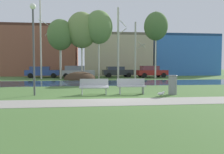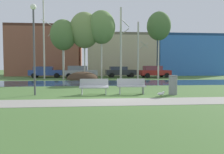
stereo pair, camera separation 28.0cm
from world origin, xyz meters
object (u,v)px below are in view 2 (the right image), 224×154
Objects in this scene: parked_van_nearest_blue at (46,72)px; parked_sedan_second_silver at (80,72)px; bench_right at (131,86)px; trash_bin at (173,85)px; parked_wagon_fourth_red at (154,71)px; parked_hatch_third_dark at (120,71)px; streetlamp at (34,34)px; bench_left at (94,86)px; seagull at (161,94)px.

parked_van_nearest_blue is 0.98× the size of parked_sedan_second_silver.
parked_sedan_second_silver reaches higher than bench_right.
parked_wagon_fourth_red is (3.90, 17.05, 0.26)m from trash_bin.
parked_hatch_third_dark is (1.64, 17.73, 0.31)m from bench_right.
parked_wagon_fourth_red is at bearing -2.94° from parked_van_nearest_blue.
streetlamp is 1.09× the size of parked_sedan_second_silver.
trash_bin is at bearing -5.16° from bench_left.
seagull is 0.10× the size of parked_sedan_second_silver.
parked_hatch_third_dark is (10.05, 0.32, -0.00)m from parked_van_nearest_blue.
bench_right is 3.75× the size of seagull.
bench_right is 0.38× the size of parked_hatch_third_dark.
parked_van_nearest_blue is 10.06m from parked_hatch_third_dark.
trash_bin is 0.24× the size of parked_sedan_second_silver.
bench_left is 0.38× the size of parked_hatch_third_dark.
parked_sedan_second_silver reaches higher than parked_van_nearest_blue.
streetlamp is at bearing 176.60° from trash_bin.
parked_wagon_fourth_red is (4.75, 17.59, 0.68)m from seagull.
bench_right is 2.31m from trash_bin.
trash_bin is 18.16m from parked_sedan_second_silver.
trash_bin reaches higher than seagull.
parked_sedan_second_silver is (4.54, -0.72, 0.03)m from parked_van_nearest_blue.
bench_right is at bearing -0.60° from streetlamp.
trash_bin is 20.77m from parked_van_nearest_blue.
streetlamp is at bearing -124.69° from parked_wagon_fourth_red.
seagull is (3.52, -0.93, -0.34)m from bench_left.
parked_wagon_fourth_red is (10.05, -0.03, -0.01)m from parked_sedan_second_silver.
parked_sedan_second_silver is 5.61m from parked_hatch_third_dark.
parked_sedan_second_silver is at bearing -9.02° from parked_van_nearest_blue.
bench_right is at bearing 0.00° from bench_left.
parked_sedan_second_silver is at bearing 103.09° from bench_right.
streetlamp reaches higher than bench_left.
seagull is at bearing -147.87° from trash_bin.
parked_sedan_second_silver is (-3.88, 16.69, 0.35)m from bench_right.
parked_hatch_third_dark is (-0.64, 18.12, 0.23)m from trash_bin.
parked_van_nearest_blue is 1.07× the size of parked_wagon_fourth_red.
parked_sedan_second_silver reaches higher than bench_left.
streetlamp is at bearing -94.94° from parked_sedan_second_silver.
parked_van_nearest_blue is at bearing -178.19° from parked_hatch_third_dark.
streetlamp is (-6.74, 0.98, 3.19)m from seagull.
streetlamp is 1.11× the size of parked_van_nearest_blue.
parked_hatch_third_dark is (5.52, 1.04, -0.04)m from parked_sedan_second_silver.
parked_hatch_third_dark is 4.66m from parked_wagon_fourth_red.
bench_right is at bearing 170.14° from trash_bin.
streetlamp reaches higher than trash_bin.
seagull is 20.82m from parked_van_nearest_blue.
bench_right is 0.39× the size of parked_wagon_fourth_red.
bench_left is 0.33× the size of streetlamp.
streetlamp is at bearing 171.69° from seagull.
bench_left is 1.51× the size of trash_bin.
bench_right is at bearing -64.20° from parked_van_nearest_blue.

